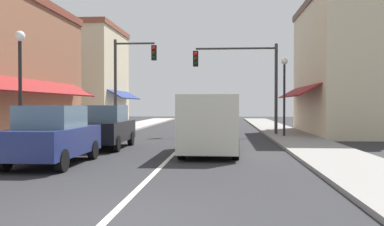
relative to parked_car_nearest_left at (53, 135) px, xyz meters
name	(u,v)px	position (x,y,z in m)	size (l,w,h in m)	color
ground_plane	(192,136)	(3.26, 12.06, -0.88)	(80.00, 80.00, 0.00)	#28282B
sidewalk_left	(98,134)	(-2.24, 12.06, -0.82)	(2.60, 56.00, 0.12)	#A39E99
sidewalk_right	(290,136)	(8.76, 12.06, -0.82)	(2.60, 56.00, 0.12)	gray
lane_center_stripe	(192,136)	(3.26, 12.06, -0.88)	(0.14, 52.00, 0.01)	silver
storefront_right_block	(344,67)	(12.25, 14.06, 3.17)	(5.70, 10.20, 8.10)	beige
storefront_far_left	(82,77)	(-6.52, 22.06, 3.17)	(7.28, 8.20, 8.10)	beige
parked_car_nearest_left	(53,135)	(0.00, 0.00, 0.00)	(1.79, 4.10, 1.77)	navy
parked_car_second_left	(105,127)	(0.21, 4.89, 0.00)	(1.84, 4.13, 1.77)	black
van_in_lane	(211,122)	(4.59, 3.25, 0.27)	(2.06, 5.21, 2.12)	beige
traffic_signal_mast_arm	(246,73)	(6.33, 12.63, 2.75)	(4.87, 0.50, 5.30)	#333333
traffic_signal_left_corner	(128,72)	(-0.71, 13.37, 2.87)	(2.65, 0.50, 5.75)	#333333
street_lamp_left_near	(20,71)	(-1.89, 1.84, 2.07)	(0.36, 0.36, 4.32)	black
street_lamp_right_mid	(284,83)	(8.30, 11.01, 2.07)	(0.36, 0.36, 4.31)	black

